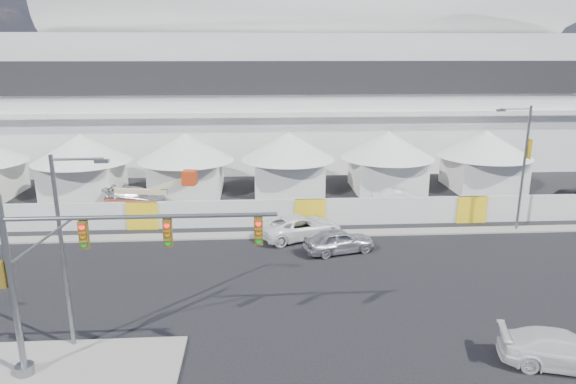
{
  "coord_description": "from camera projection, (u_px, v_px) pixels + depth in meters",
  "views": [
    {
      "loc": [
        2.19,
        -20.9,
        12.32
      ],
      "look_at": [
        4.12,
        10.0,
        3.79
      ],
      "focal_mm": 32.0,
      "sensor_mm": 36.0,
      "label": 1
    }
  ],
  "objects": [
    {
      "name": "traffic_mast",
      "position": [
        71.0,
        276.0,
        19.07
      ],
      "size": [
        10.25,
        0.71,
        7.26
      ],
      "color": "gray",
      "rests_on": "median_island"
    },
    {
      "name": "sedan_silver",
      "position": [
        339.0,
        241.0,
        32.33
      ],
      "size": [
        2.89,
        4.8,
        1.53
      ],
      "primitive_type": "imported",
      "rotation": [
        0.0,
        0.0,
        1.83
      ],
      "color": "#B5B5BA",
      "rests_on": "ground"
    },
    {
      "name": "streetlight_curb",
      "position": [
        522.0,
        160.0,
        35.14
      ],
      "size": [
        2.61,
        0.59,
        8.8
      ],
      "color": "gray",
      "rests_on": "ground"
    },
    {
      "name": "lot_car_b",
      "position": [
        573.0,
        197.0,
        42.09
      ],
      "size": [
        3.07,
        4.83,
        1.53
      ],
      "primitive_type": "imported",
      "rotation": [
        0.0,
        0.0,
        1.88
      ],
      "color": "black",
      "rests_on": "ground"
    },
    {
      "name": "tent_row",
      "position": [
        238.0,
        158.0,
        45.54
      ],
      "size": [
        53.4,
        8.4,
        5.4
      ],
      "color": "silver",
      "rests_on": "ground"
    },
    {
      "name": "pickup_near",
      "position": [
        563.0,
        350.0,
        20.61
      ],
      "size": [
        3.23,
        5.28,
        1.43
      ],
      "primitive_type": "imported",
      "rotation": [
        0.0,
        0.0,
        1.3
      ],
      "color": "silver",
      "rests_on": "ground"
    },
    {
      "name": "streetlight_median",
      "position": [
        67.0,
        240.0,
        20.84
      ],
      "size": [
        2.29,
        0.23,
        8.28
      ],
      "color": "slate",
      "rests_on": "median_island"
    },
    {
      "name": "stadium",
      "position": [
        310.0,
        76.0,
        61.2
      ],
      "size": [
        80.0,
        24.8,
        21.98
      ],
      "color": "silver",
      "rests_on": "ground"
    },
    {
      "name": "median_island",
      "position": [
        50.0,
        376.0,
        19.98
      ],
      "size": [
        10.0,
        5.0,
        0.15
      ],
      "primitive_type": "cube",
      "color": "gray",
      "rests_on": "ground"
    },
    {
      "name": "pickup_curb",
      "position": [
        300.0,
        227.0,
        34.84
      ],
      "size": [
        4.44,
        6.19,
        1.57
      ],
      "primitive_type": "imported",
      "rotation": [
        0.0,
        0.0,
        1.94
      ],
      "color": "white",
      "rests_on": "ground"
    },
    {
      "name": "hoarding_fence",
      "position": [
        310.0,
        212.0,
        37.3
      ],
      "size": [
        70.0,
        0.25,
        2.0
      ],
      "primitive_type": "cube",
      "color": "silver",
      "rests_on": "ground"
    },
    {
      "name": "lot_car_a",
      "position": [
        401.0,
        199.0,
        41.4
      ],
      "size": [
        1.76,
        4.76,
        1.56
      ],
      "primitive_type": "imported",
      "rotation": [
        0.0,
        0.0,
        1.55
      ],
      "color": "white",
      "rests_on": "ground"
    },
    {
      "name": "boom_lift",
      "position": [
        135.0,
        205.0,
        39.01
      ],
      "size": [
        7.69,
        2.35,
        3.83
      ],
      "rotation": [
        0.0,
        0.0,
        -0.18
      ],
      "color": "#BD3511",
      "rests_on": "ground"
    },
    {
      "name": "ground",
      "position": [
        211.0,
        332.0,
        23.25
      ],
      "size": [
        160.0,
        160.0,
        0.0
      ],
      "primitive_type": "plane",
      "color": "black",
      "rests_on": "ground"
    },
    {
      "name": "far_curb",
      "position": [
        508.0,
        230.0,
        36.46
      ],
      "size": [
        80.0,
        1.2,
        0.12
      ],
      "primitive_type": "cube",
      "color": "gray",
      "rests_on": "ground"
    },
    {
      "name": "lot_car_c",
      "position": [
        136.0,
        197.0,
        42.15
      ],
      "size": [
        3.43,
        5.56,
        1.5
      ],
      "primitive_type": "imported",
      "rotation": [
        0.0,
        0.0,
        1.3
      ],
      "color": "silver",
      "rests_on": "ground"
    }
  ]
}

